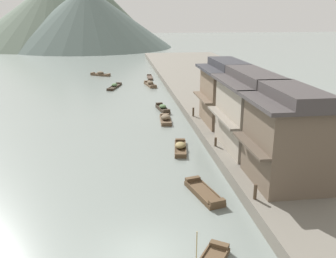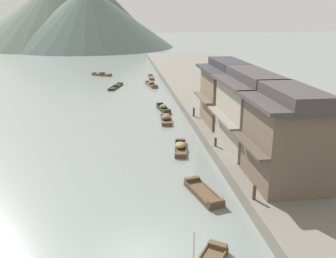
{
  "view_description": "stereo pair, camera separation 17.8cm",
  "coord_description": "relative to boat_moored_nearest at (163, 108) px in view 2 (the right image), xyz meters",
  "views": [
    {
      "loc": [
        -0.79,
        -15.58,
        11.36
      ],
      "look_at": [
        3.14,
        13.68,
        2.07
      ],
      "focal_mm": 39.88,
      "sensor_mm": 36.0,
      "label": 1
    },
    {
      "loc": [
        -0.61,
        -15.6,
        11.36
      ],
      "look_at": [
        3.14,
        13.68,
        2.07
      ],
      "focal_mm": 39.88,
      "sensor_mm": 36.0,
      "label": 2
    }
  ],
  "objects": [
    {
      "name": "boat_moored_second",
      "position": [
        0.46,
        23.13,
        -0.15
      ],
      "size": [
        1.0,
        4.84,
        0.35
      ],
      "color": "#423328",
      "rests_on": "ground"
    },
    {
      "name": "house_waterfront_nearest",
      "position": [
        5.26,
        -22.45,
        3.64
      ],
      "size": [
        5.47,
        5.97,
        6.14
      ],
      "color": "brown",
      "rests_on": "riverbank_right"
    },
    {
      "name": "house_waterfront_second",
      "position": [
        5.15,
        -16.0,
        3.62
      ],
      "size": [
        5.26,
        7.56,
        6.14
      ],
      "color": "gray",
      "rests_on": "riverbank_right"
    },
    {
      "name": "hill_far_centre",
      "position": [
        -14.53,
        87.56,
        9.44
      ],
      "size": [
        55.69,
        55.69,
        19.42
      ],
      "primitive_type": "cone",
      "color": "#4C5B56",
      "rests_on": "ground"
    },
    {
      "name": "boat_midriver_drifting",
      "position": [
        -0.12,
        15.88,
        0.02
      ],
      "size": [
        1.8,
        4.52,
        0.81
      ],
      "color": "brown",
      "rests_on": "ground"
    },
    {
      "name": "house_waterfront_tall",
      "position": [
        5.14,
        -8.97,
        3.63
      ],
      "size": [
        5.24,
        6.28,
        6.14
      ],
      "color": "#75604C",
      "rests_on": "riverbank_right"
    },
    {
      "name": "ground_plane",
      "position": [
        -4.38,
        -27.67,
        -0.27
      ],
      "size": [
        400.0,
        400.0,
        0.0
      ],
      "primitive_type": "plane",
      "color": "gray"
    },
    {
      "name": "hill_far_west",
      "position": [
        -26.78,
        96.23,
        10.31
      ],
      "size": [
        60.32,
        60.32,
        21.16
      ],
      "primitive_type": "cone",
      "color": "#5B6B5B",
      "rests_on": "ground"
    },
    {
      "name": "boat_upstream_distant",
      "position": [
        -0.11,
        -13.6,
        -0.03
      ],
      "size": [
        1.57,
        4.09,
        0.69
      ],
      "color": "brown",
      "rests_on": "ground"
    },
    {
      "name": "boat_crossing_west",
      "position": [
        -0.26,
        -4.7,
        0.01
      ],
      "size": [
        1.35,
        3.84,
        0.76
      ],
      "color": "brown",
      "rests_on": "ground"
    },
    {
      "name": "boat_moored_far",
      "position": [
        0.04,
        -22.01,
        -0.09
      ],
      "size": [
        2.01,
        3.95,
        0.54
      ],
      "color": "brown",
      "rests_on": "ground"
    },
    {
      "name": "mooring_post_dock_mid",
      "position": [
        2.48,
        -15.4,
        0.99
      ],
      "size": [
        0.2,
        0.2,
        0.73
      ],
      "primitive_type": "cylinder",
      "color": "#473828",
      "rests_on": "riverbank_right"
    },
    {
      "name": "mooring_post_dock_far",
      "position": [
        2.48,
        -6.19,
        1.08
      ],
      "size": [
        0.2,
        0.2,
        0.92
      ],
      "primitive_type": "cylinder",
      "color": "#473828",
      "rests_on": "riverbank_right"
    },
    {
      "name": "riverbank_right",
      "position": [
        11.13,
        2.33,
        0.18
      ],
      "size": [
        18.0,
        110.0,
        0.9
      ],
      "primitive_type": "cube",
      "color": "#6B665B",
      "rests_on": "ground"
    },
    {
      "name": "hill_far_east",
      "position": [
        -11.79,
        111.42,
        10.6
      ],
      "size": [
        43.91,
        43.91,
        21.75
      ],
      "primitive_type": "cone",
      "color": "#5B6B5B",
      "rests_on": "ground"
    },
    {
      "name": "boat_moored_nearest",
      "position": [
        0.0,
        0.0,
        0.0
      ],
      "size": [
        1.41,
        3.93,
        0.74
      ],
      "color": "#33281E",
      "rests_on": "ground"
    },
    {
      "name": "boat_midriver_upstream",
      "position": [
        -8.45,
        27.2,
        0.02
      ],
      "size": [
        3.79,
        2.9,
        0.78
      ],
      "color": "brown",
      "rests_on": "ground"
    },
    {
      "name": "mooring_post_dock_near",
      "position": [
        2.48,
        -24.5,
        1.08
      ],
      "size": [
        0.2,
        0.2,
        0.92
      ],
      "primitive_type": "cylinder",
      "color": "#473828",
      "rests_on": "riverbank_right"
    },
    {
      "name": "boat_moored_third",
      "position": [
        -5.81,
        15.18,
        -0.06
      ],
      "size": [
        2.42,
        5.43,
        0.67
      ],
      "color": "#33281E",
      "rests_on": "ground"
    }
  ]
}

